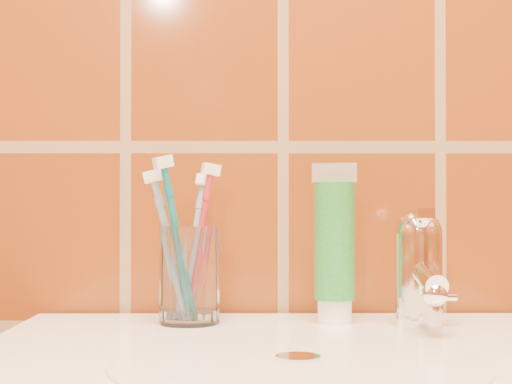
{
  "coord_description": "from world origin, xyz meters",
  "views": [
    {
      "loc": [
        -0.04,
        0.29,
        0.98
      ],
      "look_at": [
        -0.03,
        1.08,
        0.99
      ],
      "focal_mm": 55.0,
      "sensor_mm": 36.0,
      "label": 1
    }
  ],
  "objects": [
    {
      "name": "toothpaste_tube",
      "position": [
        0.05,
        1.12,
        0.93
      ],
      "size": [
        0.05,
        0.04,
        0.17
      ],
      "rotation": [
        0.0,
        0.0,
        -0.21
      ],
      "color": "white",
      "rests_on": "pedestal_sink"
    },
    {
      "name": "glass_tumbler",
      "position": [
        -0.1,
        1.11,
        0.9
      ],
      "size": [
        0.08,
        0.08,
        0.1
      ],
      "primitive_type": "cylinder",
      "rotation": [
        0.0,
        0.0,
        0.26
      ],
      "color": "white",
      "rests_on": "pedestal_sink"
    },
    {
      "name": "toothbrush_0",
      "position": [
        -0.09,
        1.13,
        0.93
      ],
      "size": [
        0.07,
        0.07,
        0.18
      ],
      "primitive_type": null,
      "rotation": [
        0.17,
        0.0,
        1.9
      ],
      "color": "#AA242F",
      "rests_on": "glass_tumbler"
    },
    {
      "name": "toothbrush_2",
      "position": [
        -0.1,
        1.14,
        0.93
      ],
      "size": [
        0.09,
        0.12,
        0.18
      ],
      "primitive_type": null,
      "rotation": [
        0.32,
        0.0,
        2.72
      ],
      "color": "#6D9FC2",
      "rests_on": "glass_tumbler"
    },
    {
      "name": "faucet",
      "position": [
        0.14,
        1.09,
        0.91
      ],
      "size": [
        0.05,
        0.11,
        0.12
      ],
      "color": "white",
      "rests_on": "pedestal_sink"
    },
    {
      "name": "toothbrush_3",
      "position": [
        -0.12,
        1.11,
        0.93
      ],
      "size": [
        0.07,
        0.07,
        0.17
      ],
      "primitive_type": null,
      "rotation": [
        0.24,
        0.0,
        -1.67
      ],
      "color": "#6E9CC4",
      "rests_on": "glass_tumbler"
    },
    {
      "name": "toothbrush_1",
      "position": [
        -0.11,
        1.1,
        0.94
      ],
      "size": [
        0.09,
        0.09,
        0.19
      ],
      "primitive_type": null,
      "rotation": [
        0.21,
        0.0,
        -1.03
      ],
      "color": "#0D666E",
      "rests_on": "glass_tumbler"
    }
  ]
}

